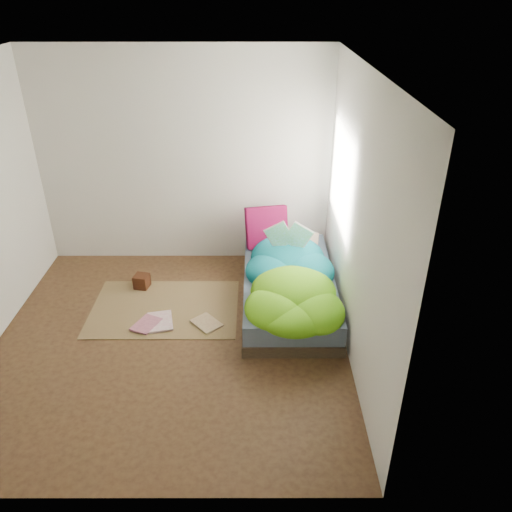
# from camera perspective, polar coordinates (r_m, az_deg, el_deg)

# --- Properties ---
(ground) EXTENTS (3.50, 3.50, 0.00)m
(ground) POSITION_cam_1_polar(r_m,az_deg,el_deg) (5.17, -9.68, -9.45)
(ground) COLOR #3D2517
(ground) RESTS_ON ground
(room_walls) EXTENTS (3.54, 3.54, 2.62)m
(room_walls) POSITION_cam_1_polar(r_m,az_deg,el_deg) (4.36, -11.26, 7.55)
(room_walls) COLOR silver
(room_walls) RESTS_ON ground
(bed) EXTENTS (1.00, 2.00, 0.34)m
(bed) POSITION_cam_1_polar(r_m,az_deg,el_deg) (5.60, 3.71, -3.59)
(bed) COLOR #32251B
(bed) RESTS_ON ground
(duvet) EXTENTS (0.96, 1.84, 0.34)m
(duvet) POSITION_cam_1_polar(r_m,az_deg,el_deg) (5.23, 3.97, -1.74)
(duvet) COLOR #065F67
(duvet) RESTS_ON bed
(rug) EXTENTS (1.60, 1.10, 0.01)m
(rug) POSITION_cam_1_polar(r_m,az_deg,el_deg) (5.63, -10.38, -5.87)
(rug) COLOR brown
(rug) RESTS_ON ground
(pillow_floral) EXTENTS (0.56, 0.40, 0.11)m
(pillow_floral) POSITION_cam_1_polar(r_m,az_deg,el_deg) (6.04, 4.64, 1.51)
(pillow_floral) COLOR beige
(pillow_floral) RESTS_ON bed
(pillow_magenta) EXTENTS (0.51, 0.24, 0.49)m
(pillow_magenta) POSITION_cam_1_polar(r_m,az_deg,el_deg) (5.98, 1.21, 3.33)
(pillow_magenta) COLOR #55051C
(pillow_magenta) RESTS_ON bed
(open_book) EXTENTS (0.43, 0.13, 0.26)m
(open_book) POSITION_cam_1_polar(r_m,az_deg,el_deg) (5.45, 3.80, 3.19)
(open_book) COLOR green
(open_book) RESTS_ON duvet
(wooden_box) EXTENTS (0.19, 0.19, 0.16)m
(wooden_box) POSITION_cam_1_polar(r_m,az_deg,el_deg) (5.99, -12.93, -2.82)
(wooden_box) COLOR black
(wooden_box) RESTS_ON rug
(floor_book_a) EXTENTS (0.32, 0.40, 0.03)m
(floor_book_a) POSITION_cam_1_polar(r_m,az_deg,el_deg) (5.40, -12.27, -7.52)
(floor_book_a) COLOR white
(floor_book_a) RESTS_ON rug
(floor_book_b) EXTENTS (0.33, 0.37, 0.03)m
(floor_book_b) POSITION_cam_1_polar(r_m,az_deg,el_deg) (5.44, -13.38, -7.33)
(floor_book_b) COLOR #CC768D
(floor_book_b) RESTS_ON rug
(floor_book_c) EXTENTS (0.37, 0.38, 0.02)m
(floor_book_c) POSITION_cam_1_polar(r_m,az_deg,el_deg) (5.26, -6.65, -8.14)
(floor_book_c) COLOR tan
(floor_book_c) RESTS_ON rug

